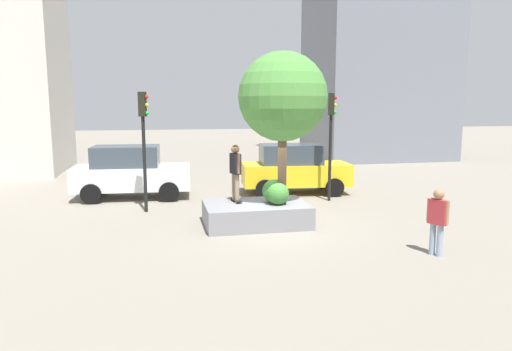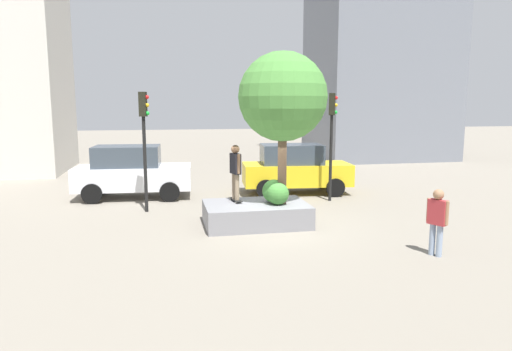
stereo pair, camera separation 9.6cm
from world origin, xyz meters
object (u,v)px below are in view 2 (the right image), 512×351
planter_ledge (256,214)px  taxi_cab (295,169)px  traffic_light_corner (332,128)px  skateboarder (235,168)px  police_car (132,172)px  skateboard (236,200)px  bystander_watching (437,218)px  plaza_tree (283,97)px  traffic_light_median (144,131)px

planter_ledge → taxi_cab: bearing=61.0°
planter_ledge → taxi_cab: size_ratio=0.69×
planter_ledge → traffic_light_corner: (3.67, 3.09, 2.57)m
skateboarder → police_car: bearing=126.1°
skateboard → bystander_watching: bearing=-44.1°
police_car → taxi_cab: (6.87, -0.37, -0.01)m
police_car → bystander_watching: size_ratio=2.76×
skateboard → taxi_cab: size_ratio=0.17×
skateboarder → taxi_cab: 5.64m
bystander_watching → plaza_tree: bearing=129.0°
plaza_tree → skateboarder: bearing=158.5°
police_car → traffic_light_corner: (7.81, -2.19, 1.83)m
plaza_tree → police_car: plaza_tree is taller
skateboarder → taxi_cab: size_ratio=0.37×
traffic_light_corner → bystander_watching: 7.27m
skateboarder → plaza_tree: bearing=-21.5°
plaza_tree → taxi_cab: plaza_tree is taller
planter_ledge → traffic_light_median: bearing=143.4°
skateboard → traffic_light_corner: 5.48m
plaza_tree → traffic_light_median: plaza_tree is taller
traffic_light_corner → planter_ledge: bearing=-139.9°
skateboard → traffic_light_median: (-2.90, 2.18, 2.16)m
bystander_watching → traffic_light_median: bearing=138.5°
planter_ledge → skateboarder: skateboarder is taller
police_car → planter_ledge: bearing=-51.9°
planter_ledge → police_car: size_ratio=0.68×
planter_ledge → bystander_watching: (3.87, -3.92, 0.65)m
plaza_tree → traffic_light_corner: 4.46m
plaza_tree → bystander_watching: 5.73m
plaza_tree → skateboarder: (-1.41, 0.55, -2.25)m
planter_ledge → skateboard: size_ratio=3.96×
plaza_tree → bystander_watching: (3.06, -3.77, -3.05)m
traffic_light_median → bystander_watching: traffic_light_median is taller
plaza_tree → traffic_light_corner: size_ratio=1.11×
skateboarder → bystander_watching: bearing=-44.1°
planter_ledge → taxi_cab: taxi_cab is taller
planter_ledge → taxi_cab: 5.67m
skateboard → plaza_tree: bearing=-21.5°
traffic_light_median → traffic_light_corner: bearing=3.9°
planter_ledge → plaza_tree: size_ratio=0.69×
taxi_cab → skateboarder: bearing=-126.4°
skateboarder → traffic_light_corner: bearing=32.1°
skateboard → traffic_light_corner: traffic_light_corner is taller
plaza_tree → traffic_light_median: 5.22m
plaza_tree → traffic_light_corner: (2.85, 3.23, -1.12)m
traffic_light_corner → bystander_watching: size_ratio=2.47×
skateboard → taxi_cab: (3.32, 4.50, 0.32)m
taxi_cab → traffic_light_corner: size_ratio=1.11×
traffic_light_median → skateboarder: bearing=-37.0°
skateboard → skateboarder: bearing=0.0°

